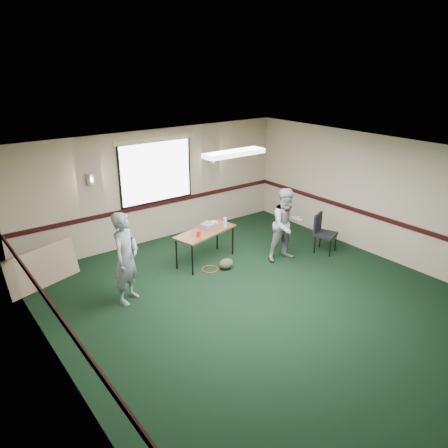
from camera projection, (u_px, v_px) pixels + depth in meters
ground at (267, 306)px, 7.94m from camera, size 8.00×8.00×0.00m
room_shell at (200, 195)px, 8.97m from camera, size 8.00×8.02×8.00m
folding_table at (205, 233)px, 9.45m from camera, size 1.54×0.91×0.72m
projector at (208, 225)px, 9.59m from camera, size 0.38×0.36×0.10m
game_console at (212, 223)px, 9.80m from camera, size 0.23×0.20×0.05m
red_cup at (199, 234)px, 9.10m from camera, size 0.09×0.09×0.13m
water_bottle at (225, 222)px, 9.62m from camera, size 0.06×0.06×0.22m
duffel_bag at (226, 264)px, 9.30m from camera, size 0.33×0.25×0.23m
cable_coil at (210, 269)px, 9.30m from camera, size 0.40×0.40×0.02m
folded_table at (42, 267)px, 8.53m from camera, size 1.51×0.70×0.78m
conference_chair at (322, 230)px, 10.01m from camera, size 0.58×0.59×0.90m
person_left at (126, 258)px, 7.83m from camera, size 0.75×0.70×1.73m
person_right at (286, 225)px, 9.51m from camera, size 0.90×0.76×1.64m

